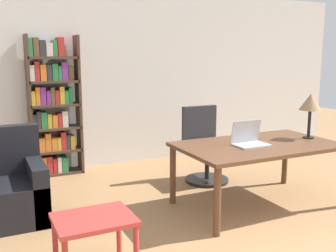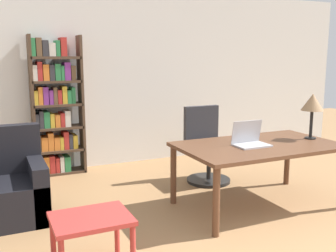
{
  "view_description": "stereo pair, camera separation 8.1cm",
  "coord_description": "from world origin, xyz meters",
  "px_view_note": "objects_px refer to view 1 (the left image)",
  "views": [
    {
      "loc": [
        -2.2,
        -1.31,
        1.7
      ],
      "look_at": [
        -0.46,
        2.31,
        0.97
      ],
      "focal_mm": 42.0,
      "sensor_mm": 36.0,
      "label": 1
    },
    {
      "loc": [
        -2.13,
        -1.35,
        1.7
      ],
      "look_at": [
        -0.46,
        2.31,
        0.97
      ],
      "focal_mm": 42.0,
      "sensor_mm": 36.0,
      "label": 2
    }
  ],
  "objects_px": {
    "office_chair": "(204,148)",
    "bookshelf": "(52,108)",
    "laptop": "(249,140)",
    "table_lamp": "(311,103)",
    "armchair": "(10,191)",
    "side_table_blue": "(94,226)",
    "desk": "(258,150)"
  },
  "relations": [
    {
      "from": "side_table_blue",
      "to": "armchair",
      "type": "distance_m",
      "value": 1.52
    },
    {
      "from": "side_table_blue",
      "to": "office_chair",
      "type": "bearing_deg",
      "value": 40.08
    },
    {
      "from": "bookshelf",
      "to": "office_chair",
      "type": "bearing_deg",
      "value": -32.83
    },
    {
      "from": "laptop",
      "to": "bookshelf",
      "type": "distance_m",
      "value": 2.83
    },
    {
      "from": "office_chair",
      "to": "armchair",
      "type": "bearing_deg",
      "value": -174.2
    },
    {
      "from": "office_chair",
      "to": "bookshelf",
      "type": "relative_size",
      "value": 0.51
    },
    {
      "from": "desk",
      "to": "side_table_blue",
      "type": "distance_m",
      "value": 2.16
    },
    {
      "from": "laptop",
      "to": "side_table_blue",
      "type": "xyz_separation_m",
      "value": [
        -1.92,
        -0.61,
        -0.38
      ]
    },
    {
      "from": "side_table_blue",
      "to": "bookshelf",
      "type": "distance_m",
      "value": 2.91
    },
    {
      "from": "table_lamp",
      "to": "armchair",
      "type": "distance_m",
      "value": 3.5
    },
    {
      "from": "laptop",
      "to": "bookshelf",
      "type": "height_order",
      "value": "bookshelf"
    },
    {
      "from": "office_chair",
      "to": "table_lamp",
      "type": "bearing_deg",
      "value": -53.54
    },
    {
      "from": "desk",
      "to": "office_chair",
      "type": "distance_m",
      "value": 1.08
    },
    {
      "from": "desk",
      "to": "table_lamp",
      "type": "relative_size",
      "value": 3.35
    },
    {
      "from": "bookshelf",
      "to": "table_lamp",
      "type": "bearing_deg",
      "value": -40.74
    },
    {
      "from": "table_lamp",
      "to": "office_chair",
      "type": "distance_m",
      "value": 1.51
    },
    {
      "from": "laptop",
      "to": "office_chair",
      "type": "relative_size",
      "value": 0.37
    },
    {
      "from": "office_chair",
      "to": "laptop",
      "type": "bearing_deg",
      "value": -93.96
    },
    {
      "from": "bookshelf",
      "to": "armchair",
      "type": "bearing_deg",
      "value": -116.06
    },
    {
      "from": "office_chair",
      "to": "bookshelf",
      "type": "distance_m",
      "value": 2.21
    },
    {
      "from": "desk",
      "to": "side_table_blue",
      "type": "height_order",
      "value": "desk"
    },
    {
      "from": "table_lamp",
      "to": "office_chair",
      "type": "xyz_separation_m",
      "value": [
        -0.79,
        1.07,
        -0.7
      ]
    },
    {
      "from": "desk",
      "to": "office_chair",
      "type": "height_order",
      "value": "office_chair"
    },
    {
      "from": "table_lamp",
      "to": "armchair",
      "type": "bearing_deg",
      "value": 166.03
    },
    {
      "from": "side_table_blue",
      "to": "armchair",
      "type": "xyz_separation_m",
      "value": [
        -0.51,
        1.43,
        -0.09
      ]
    },
    {
      "from": "laptop",
      "to": "armchair",
      "type": "xyz_separation_m",
      "value": [
        -2.43,
        0.81,
        -0.47
      ]
    },
    {
      "from": "office_chair",
      "to": "armchair",
      "type": "xyz_separation_m",
      "value": [
        -2.5,
        -0.25,
        -0.14
      ]
    },
    {
      "from": "side_table_blue",
      "to": "laptop",
      "type": "bearing_deg",
      "value": 17.67
    },
    {
      "from": "bookshelf",
      "to": "side_table_blue",
      "type": "bearing_deg",
      "value": -93.78
    },
    {
      "from": "desk",
      "to": "bookshelf",
      "type": "relative_size",
      "value": 0.91
    },
    {
      "from": "desk",
      "to": "laptop",
      "type": "xyz_separation_m",
      "value": [
        -0.13,
        -0.01,
        0.13
      ]
    },
    {
      "from": "laptop",
      "to": "armchair",
      "type": "distance_m",
      "value": 2.61
    }
  ]
}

